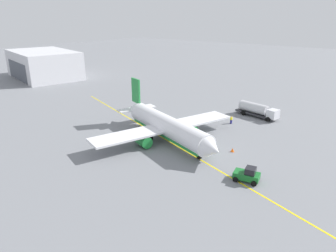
# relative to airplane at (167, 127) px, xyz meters

# --- Properties ---
(ground_plane) EXTENTS (400.00, 400.00, 0.00)m
(ground_plane) POSITION_rel_airplane_xyz_m (0.44, -0.14, -2.74)
(ground_plane) COLOR slate
(airplane) EXTENTS (28.96, 29.27, 9.84)m
(airplane) POSITION_rel_airplane_xyz_m (0.00, 0.00, 0.00)
(airplane) COLOR white
(airplane) RESTS_ON ground
(fuel_tanker) EXTENTS (10.67, 4.21, 3.15)m
(fuel_tanker) POSITION_rel_airplane_xyz_m (7.13, 24.37, -1.01)
(fuel_tanker) COLOR #2D2D33
(fuel_tanker) RESTS_ON ground
(pushback_tug) EXTENTS (3.95, 2.99, 2.20)m
(pushback_tug) POSITION_rel_airplane_xyz_m (18.72, -4.52, -1.73)
(pushback_tug) COLOR #196B28
(pushback_tug) RESTS_ON ground
(refueling_worker) EXTENTS (0.41, 0.56, 1.71)m
(refueling_worker) POSITION_rel_airplane_xyz_m (4.78, 16.37, -1.91)
(refueling_worker) COLOR navy
(refueling_worker) RESTS_ON ground
(safety_cone_nose) EXTENTS (0.63, 0.63, 0.69)m
(safety_cone_nose) POSITION_rel_airplane_xyz_m (12.24, 3.19, -2.39)
(safety_cone_nose) COLOR #F2590F
(safety_cone_nose) RESTS_ON ground
(distant_hangar) EXTENTS (33.05, 24.46, 9.86)m
(distant_hangar) POSITION_rel_airplane_xyz_m (-75.45, 18.81, 2.19)
(distant_hangar) COLOR silver
(distant_hangar) RESTS_ON ground
(taxi_line_marking) EXTENTS (78.03, 24.34, 0.01)m
(taxi_line_marking) POSITION_rel_airplane_xyz_m (0.44, -0.14, -2.73)
(taxi_line_marking) COLOR yellow
(taxi_line_marking) RESTS_ON ground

